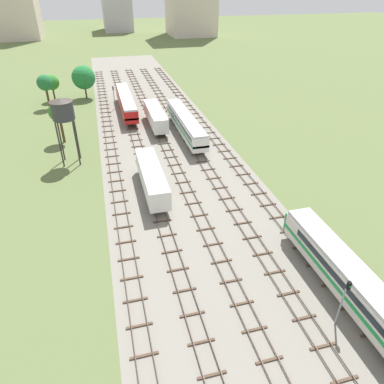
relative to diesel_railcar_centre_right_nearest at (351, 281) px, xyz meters
The scene contains 21 objects.
ground_plane 42.86m from the diesel_railcar_centre_right_nearest, 103.23° to the left, with size 480.00×480.00×0.00m, color #5B6B3D.
ballast_bed 42.86m from the diesel_railcar_centre_right_nearest, 103.23° to the left, with size 23.59×176.00×0.01m, color gray.
track_far_left 46.99m from the diesel_railcar_centre_right_nearest, 114.67° to the left, with size 2.40×126.00×0.29m.
track_left 45.17m from the diesel_railcar_centre_right_nearest, 109.01° to the left, with size 2.40×126.00×0.29m.
track_centre_left 43.82m from the diesel_railcar_centre_right_nearest, 102.93° to the left, with size 2.40×126.00×0.29m.
track_centre 43.00m from the diesel_railcar_centre_right_nearest, 96.55° to the left, with size 2.40×126.00×0.29m.
track_centre_right 42.72m from the diesel_railcar_centre_right_nearest, 90.00° to the left, with size 2.40×126.00×0.29m.
diesel_railcar_centre_right_nearest is the anchor object (origin of this frame).
freight_boxcar_left_near 28.69m from the diesel_railcar_centre_right_nearest, 120.78° to the left, with size 2.87×14.00×3.60m.
passenger_coach_centre_mid 44.57m from the diesel_railcar_centre_right_nearest, 96.31° to the left, with size 2.96×22.00×3.80m.
freight_boxcar_centre_left_midfar 51.07m from the diesel_railcar_centre_right_nearest, 101.05° to the left, with size 2.87×14.00×3.60m.
passenger_coach_left_far 62.73m from the diesel_railcar_centre_right_nearest, 103.54° to the left, with size 2.96×22.00×3.80m.
water_tower 46.38m from the diesel_railcar_centre_right_nearest, 124.81° to the left, with size 3.61×3.61×10.89m.
signal_post_nearest 66.49m from the diesel_railcar_centre_right_nearest, 104.94° to the left, with size 0.28×0.47×5.43m.
signal_post_near 3.31m from the diesel_railcar_centre_right_nearest, 139.91° to the right, with size 0.28×0.47×5.41m.
lineside_tree_0 81.10m from the diesel_railcar_centre_right_nearest, 112.75° to the left, with size 3.64×3.64×6.39m.
lineside_tree_1 54.71m from the diesel_railcar_centre_right_nearest, 120.74° to the left, with size 3.58×3.58×7.70m.
lineside_tree_2 76.35m from the diesel_railcar_centre_right_nearest, 114.94° to the left, with size 3.60×3.60×7.73m.
lineside_tree_3 78.68m from the diesel_railcar_centre_right_nearest, 107.48° to the left, with size 5.78×5.78×8.14m.
skyline_tower_1 211.29m from the diesel_railcar_centre_right_nearest, 91.18° to the left, with size 15.70×23.83×28.15m.
spare_rail_bundle 3.36m from the diesel_railcar_centre_right_nearest, 30.48° to the left, with size 0.60×10.00×0.24m, color brown.
Camera 1 is at (-10.46, -4.44, 26.61)m, focal length 32.79 mm.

